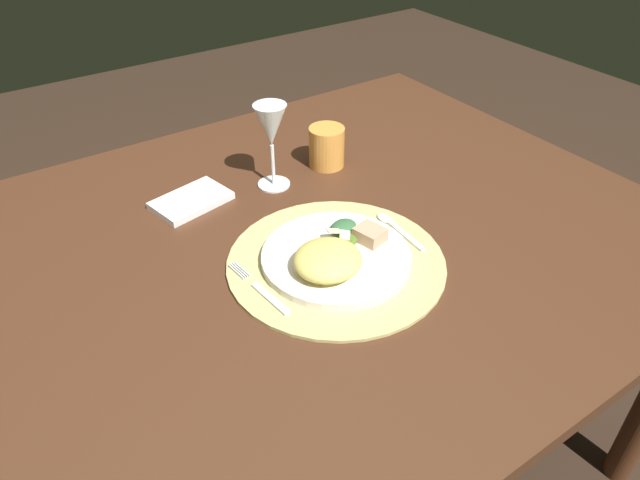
% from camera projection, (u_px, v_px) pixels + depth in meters
% --- Properties ---
extents(ground_plane, '(6.00, 6.00, 0.00)m').
position_uv_depth(ground_plane, '(316.00, 453.00, 1.51)').
color(ground_plane, black).
extents(dining_table, '(1.34, 1.08, 0.70)m').
position_uv_depth(dining_table, '(314.00, 270.00, 1.14)').
color(dining_table, '#442616').
rests_on(dining_table, ground).
extents(placemat, '(0.38, 0.38, 0.01)m').
position_uv_depth(placemat, '(336.00, 262.00, 1.02)').
color(placemat, tan).
rests_on(placemat, dining_table).
extents(dinner_plate, '(0.26, 0.26, 0.02)m').
position_uv_depth(dinner_plate, '(336.00, 257.00, 1.01)').
color(dinner_plate, silver).
rests_on(dinner_plate, placemat).
extents(pasta_serving, '(0.15, 0.15, 0.04)m').
position_uv_depth(pasta_serving, '(328.00, 260.00, 0.96)').
color(pasta_serving, '#DAC860').
rests_on(pasta_serving, dinner_plate).
extents(salad_greens, '(0.07, 0.08, 0.03)m').
position_uv_depth(salad_greens, '(344.00, 231.00, 1.05)').
color(salad_greens, '#44611E').
rests_on(salad_greens, dinner_plate).
extents(bread_piece, '(0.05, 0.06, 0.03)m').
position_uv_depth(bread_piece, '(370.00, 235.00, 1.03)').
color(bread_piece, tan).
rests_on(bread_piece, dinner_plate).
extents(fork, '(0.03, 0.16, 0.00)m').
position_uv_depth(fork, '(261.00, 290.00, 0.95)').
color(fork, silver).
rests_on(fork, placemat).
extents(spoon, '(0.02, 0.14, 0.01)m').
position_uv_depth(spoon, '(393.00, 225.00, 1.10)').
color(spoon, silver).
rests_on(spoon, placemat).
extents(napkin, '(0.16, 0.12, 0.01)m').
position_uv_depth(napkin, '(191.00, 201.00, 1.17)').
color(napkin, white).
rests_on(napkin, dining_table).
extents(wine_glass, '(0.07, 0.07, 0.18)m').
position_uv_depth(wine_glass, '(271.00, 129.00, 1.15)').
color(wine_glass, silver).
rests_on(wine_glass, dining_table).
extents(amber_tumbler, '(0.08, 0.08, 0.09)m').
position_uv_depth(amber_tumbler, '(327.00, 147.00, 1.27)').
color(amber_tumbler, gold).
rests_on(amber_tumbler, dining_table).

